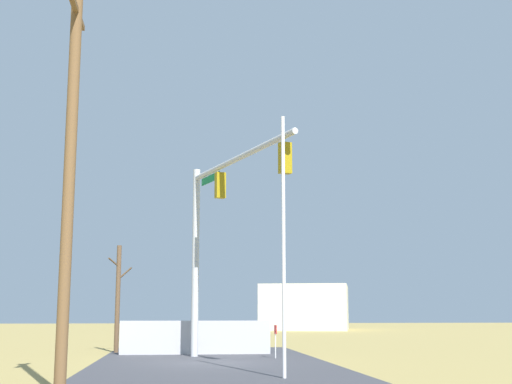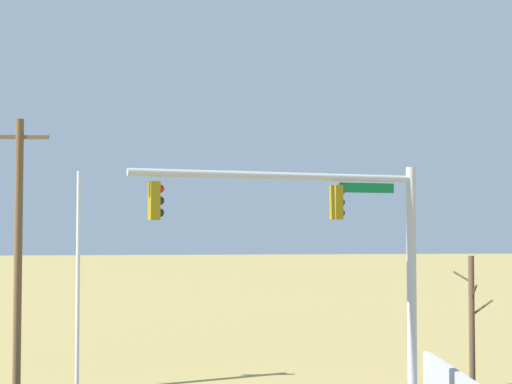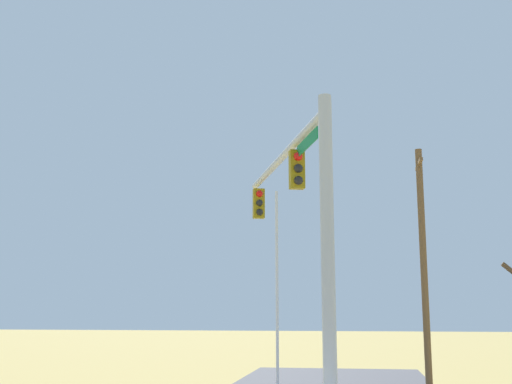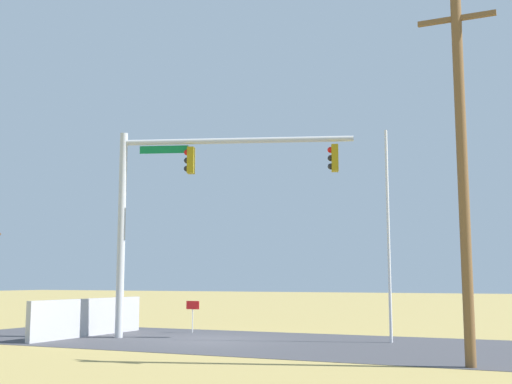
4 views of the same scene
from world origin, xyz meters
TOP-DOWN VIEW (x-y plane):
  - signal_mast at (1.19, -0.20)m, footprint 8.07×2.95m
  - flagpole at (-5.89, -1.62)m, footprint 0.10×0.10m
  - utility_pole at (-8.93, 3.63)m, footprint 1.90×0.26m
  - bare_tree at (6.40, 3.77)m, footprint 1.27×1.02m

SIDE VIEW (x-z plane):
  - bare_tree at x=6.40m, z-range 0.06..4.62m
  - flagpole at x=-5.89m, z-range 0.00..7.08m
  - utility_pole at x=-8.93m, z-range 0.17..9.32m
  - signal_mast at x=1.19m, z-range 1.53..8.90m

